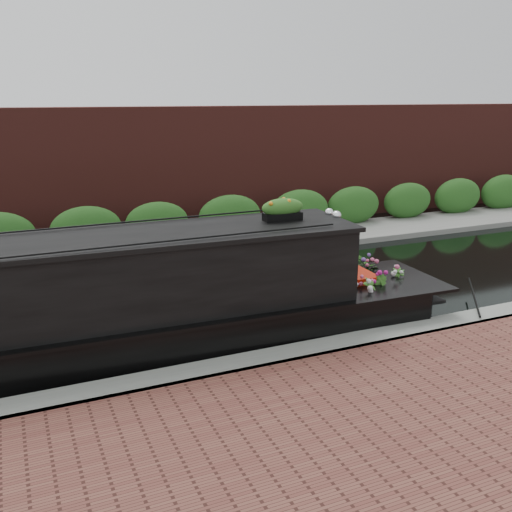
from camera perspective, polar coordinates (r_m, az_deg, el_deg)
name	(u,v)px	position (r m, az deg, el deg)	size (l,w,h in m)	color
ground	(223,302)	(12.46, -3.36, -4.62)	(80.00, 80.00, 0.00)	black
near_bank_coping	(292,365)	(9.68, 3.61, -10.87)	(40.00, 0.60, 0.50)	gray
near_bank_pavers	(446,507)	(7.12, 18.50, -22.70)	(40.00, 7.00, 0.50)	brown
far_bank_path	(171,255)	(16.28, -8.53, 0.15)	(40.00, 2.40, 0.34)	gray
far_hedge	(162,247)	(17.12, -9.33, 0.89)	(40.00, 1.10, 2.80)	#25571D
far_brick_wall	(146,232)	(19.11, -10.93, 2.37)	(40.00, 1.00, 8.00)	#53211C
narrowboat	(123,311)	(9.93, -13.14, -5.42)	(11.83, 2.54, 2.76)	black
rope_fender	(419,298)	(12.75, 15.96, -4.02)	(0.31, 0.31, 0.36)	olive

